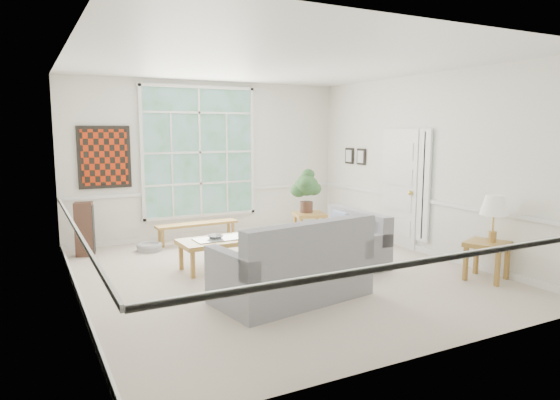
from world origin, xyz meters
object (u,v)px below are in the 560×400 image
object	(u,v)px
coffee_table	(221,254)
loveseat_front	(291,258)
side_table	(486,261)
end_table	(309,227)
loveseat_right	(343,237)

from	to	relation	value
coffee_table	loveseat_front	bearing A→B (deg)	-81.85
loveseat_front	side_table	size ratio (longest dim) A/B	3.49
coffee_table	end_table	world-z (taller)	end_table
loveseat_right	end_table	size ratio (longest dim) A/B	2.75
loveseat_right	loveseat_front	xyz separation A→B (m)	(-1.54, -1.11, 0.10)
loveseat_front	coffee_table	distance (m)	1.71
loveseat_right	coffee_table	bearing A→B (deg)	164.42
loveseat_front	side_table	world-z (taller)	loveseat_front
loveseat_front	end_table	world-z (taller)	loveseat_front
end_table	side_table	distance (m)	3.35
coffee_table	side_table	world-z (taller)	side_table
loveseat_right	side_table	bearing A→B (deg)	-52.78
loveseat_front	coffee_table	xyz separation A→B (m)	(-0.29, 1.66, -0.28)
coffee_table	side_table	distance (m)	3.80
loveseat_right	loveseat_front	world-z (taller)	loveseat_front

